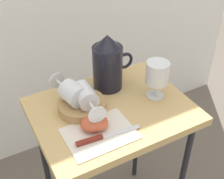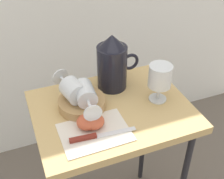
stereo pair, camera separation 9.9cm
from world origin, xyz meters
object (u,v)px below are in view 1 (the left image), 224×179
wine_glass_upright (157,75)px  wine_glass_tipped_far (86,96)px  pitcher (108,67)px  apple_half_right (97,123)px  apple_half_left (91,124)px  knife (99,138)px  table (112,124)px  wine_glass_tipped_near (73,93)px  basket_tray (82,106)px

wine_glass_upright → wine_glass_tipped_far: (-0.26, 0.03, -0.02)m
pitcher → apple_half_right: (-0.14, -0.19, -0.06)m
pitcher → wine_glass_tipped_far: 0.17m
apple_half_left → knife: 0.06m
pitcher → knife: (-0.16, -0.24, -0.08)m
knife → wine_glass_tipped_far: bearing=81.6°
pitcher → apple_half_left: pitcher is taller
table → wine_glass_tipped_far: wine_glass_tipped_far is taller
wine_glass_tipped_near → apple_half_left: (0.01, -0.12, -0.05)m
apple_half_left → pitcher: bearing=49.7°
wine_glass_tipped_far → knife: bearing=-98.4°
knife → pitcher: bearing=56.7°
table → apple_half_right: 0.15m
basket_tray → apple_half_right: bearing=-87.2°
pitcher → knife: pitcher is taller
wine_glass_upright → wine_glass_tipped_far: 0.26m
wine_glass_tipped_near → knife: bearing=-86.0°
wine_glass_upright → apple_half_right: size_ratio=1.99×
wine_glass_tipped_far → table: bearing=-13.6°
apple_half_left → table: bearing=30.1°
table → wine_glass_tipped_far: (-0.09, 0.02, 0.15)m
wine_glass_upright → wine_glass_tipped_near: bearing=166.6°
wine_glass_tipped_near → wine_glass_upright: bearing=-13.4°
wine_glass_tipped_far → pitcher: bearing=36.6°
basket_tray → wine_glass_tipped_far: bearing=-67.9°
wine_glass_tipped_near → wine_glass_tipped_far: bearing=-46.9°
table → wine_glass_upright: size_ratio=4.91×
pitcher → wine_glass_tipped_far: size_ratio=1.38×
table → wine_glass_tipped_far: size_ratio=4.42×
wine_glass_tipped_near → apple_half_left: size_ratio=2.15×
pitcher → wine_glass_tipped_near: size_ratio=1.42×
pitcher → wine_glass_tipped_far: (-0.14, -0.10, -0.02)m
wine_glass_tipped_near → apple_half_left: 0.13m
basket_tray → knife: basket_tray is taller
apple_half_right → wine_glass_tipped_far: bearing=88.0°
apple_half_right → knife: (-0.02, -0.05, -0.01)m
table → apple_half_left: (-0.11, -0.06, 0.10)m
table → pitcher: bearing=68.2°
basket_tray → wine_glass_upright: wine_glass_upright is taller
table → knife: bearing=-132.8°
wine_glass_tipped_far → apple_half_left: bearing=-104.0°
wine_glass_tipped_near → apple_half_right: (0.03, -0.12, -0.05)m
basket_tray → apple_half_left: 0.11m
table → pitcher: pitcher is taller
basket_tray → wine_glass_tipped_far: (0.01, -0.02, 0.05)m
table → wine_glass_tipped_near: (-0.12, 0.06, 0.15)m
apple_half_right → pitcher: bearing=53.7°
wine_glass_tipped_far → wine_glass_upright: bearing=-7.7°
pitcher → basket_tray: bearing=-151.0°
pitcher → wine_glass_tipped_far: bearing=-143.4°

